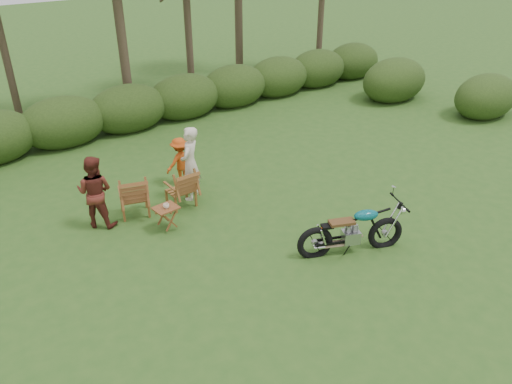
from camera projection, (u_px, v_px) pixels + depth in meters
ground at (332, 266)px, 9.41m from camera, size 80.00×80.00×0.00m
motorcycle at (349, 251)px, 9.84m from camera, size 2.19×1.53×1.17m
lawn_chair_right at (182, 206)px, 11.42m from camera, size 0.65×0.65×0.95m
lawn_chair_left at (136, 214)px, 11.08m from camera, size 0.85×0.85×0.99m
side_table at (167, 218)px, 10.43m from camera, size 0.54×0.47×0.52m
cup at (166, 206)px, 10.25m from camera, size 0.14×0.14×0.10m
adult_a at (192, 197)px, 11.77m from camera, size 0.76×0.73×1.75m
adult_b at (101, 224)px, 10.71m from camera, size 0.97×0.97×1.59m
child at (182, 183)px, 12.40m from camera, size 0.83×0.55×1.20m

